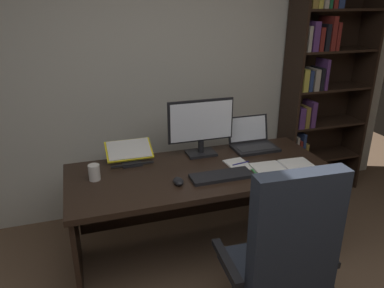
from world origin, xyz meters
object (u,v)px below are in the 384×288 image
reading_stand_with_book (129,152)px  pen (241,163)px  monitor (201,127)px  open_binder (286,170)px  notepad (238,165)px  coffee_mug (94,172)px  office_chair (280,270)px  keyboard (221,176)px  desk (197,188)px  laptop (253,141)px  bookshelf (320,82)px  computer_mouse (178,181)px

reading_stand_with_book → pen: reading_stand_with_book is taller
monitor → open_binder: monitor is taller
notepad → coffee_mug: 1.01m
office_chair → open_binder: (0.37, 0.60, 0.28)m
monitor → keyboard: size_ratio=1.22×
reading_stand_with_book → notepad: 0.80m
office_chair → pen: bearing=84.3°
coffee_mug → reading_stand_with_book: bearing=42.6°
desk → coffee_mug: coffee_mug is taller
open_binder → laptop: bearing=95.1°
laptop → notepad: bearing=-131.8°
laptop → coffee_mug: bearing=-171.0°
office_chair → notepad: office_chair is taller
office_chair → laptop: office_chair is taller
bookshelf → pen: bookshelf is taller
notepad → bookshelf: bearing=31.8°
desk → computer_mouse: bearing=-130.9°
monitor → computer_mouse: monitor is taller
open_binder → coffee_mug: coffee_mug is taller
open_binder → coffee_mug: bearing=170.1°
computer_mouse → pen: size_ratio=0.74×
notepad → keyboard: bearing=-142.7°
reading_stand_with_book → coffee_mug: reading_stand_with_book is taller
bookshelf → coffee_mug: size_ratio=19.95×
bookshelf → laptop: bearing=-154.3°
keyboard → reading_stand_with_book: (-0.54, 0.48, 0.05)m
computer_mouse → pen: (0.51, 0.15, -0.01)m
desk → monitor: (0.09, 0.18, 0.41)m
laptop → reading_stand_with_book: size_ratio=1.03×
open_binder → notepad: 0.34m
reading_stand_with_book → open_binder: (1.00, -0.53, -0.05)m
keyboard → notepad: 0.24m
monitor → keyboard: 0.47m
bookshelf → reading_stand_with_book: size_ratio=6.27×
keyboard → computer_mouse: 0.30m
office_chair → keyboard: size_ratio=2.65×
laptop → coffee_mug: (-1.25, -0.20, 0.00)m
computer_mouse → reading_stand_with_book: (-0.24, 0.48, 0.04)m
reading_stand_with_book → pen: 0.82m
keyboard → open_binder: size_ratio=0.91×
pen → coffee_mug: 1.03m
monitor → notepad: 0.40m
office_chair → monitor: size_ratio=2.18×
bookshelf → notepad: size_ratio=10.14×
notepad → computer_mouse: bearing=-163.5°
pen → desk: bearing=162.3°
coffee_mug → notepad: bearing=-4.8°
computer_mouse → coffee_mug: (-0.51, 0.23, 0.03)m
keyboard → bookshelf: bearing=32.7°
bookshelf → open_binder: bearing=-133.9°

